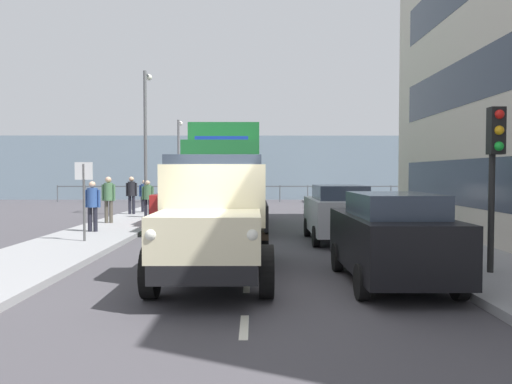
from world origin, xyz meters
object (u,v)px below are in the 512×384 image
(truck_vintage_cream, at_px, (214,221))
(lamp_post_promenade, at_px, (146,129))
(pedestrian_by_lamp, at_px, (144,193))
(lamp_post_far, at_px, (179,152))
(pedestrian_couple_a, at_px, (132,192))
(car_grey_oppositeside_1, at_px, (198,196))
(car_silver_kerbside_1, at_px, (338,212))
(pedestrian_with_bag, at_px, (148,196))
(pedestrian_near_railing, at_px, (92,202))
(street_sign, at_px, (84,187))
(car_red_oppositeside_0, at_px, (183,203))
(traffic_light_near, at_px, (495,153))
(lorry_cargo_green, at_px, (226,173))
(pedestrian_strolling, at_px, (109,196))
(car_white_oppositeside_2, at_px, (209,192))
(car_black_kerbside_near, at_px, (391,237))

(truck_vintage_cream, height_order, lamp_post_promenade, lamp_post_promenade)
(pedestrian_by_lamp, relative_size, lamp_post_far, 0.29)
(pedestrian_couple_a, bearing_deg, car_grey_oppositeside_1, -145.93)
(car_silver_kerbside_1, bearing_deg, pedestrian_with_bag, -43.25)
(pedestrian_near_railing, bearing_deg, street_sign, 102.22)
(car_red_oppositeside_0, relative_size, traffic_light_near, 1.38)
(lamp_post_promenade, bearing_deg, pedestrian_by_lamp, -68.50)
(lorry_cargo_green, distance_m, lamp_post_promenade, 6.94)
(truck_vintage_cream, xyz_separation_m, pedestrian_by_lamp, (4.73, -15.66, -0.10))
(car_red_oppositeside_0, relative_size, street_sign, 1.97)
(traffic_light_near, bearing_deg, pedestrian_near_railing, -35.17)
(traffic_light_near, bearing_deg, pedestrian_strolling, -44.05)
(pedestrian_strolling, height_order, lamp_post_far, lamp_post_far)
(car_silver_kerbside_1, xyz_separation_m, car_red_oppositeside_0, (5.42, -4.83, 0.00))
(truck_vintage_cream, bearing_deg, pedestrian_near_railing, -57.03)
(lorry_cargo_green, xyz_separation_m, car_red_oppositeside_0, (1.77, -0.61, -1.18))
(lorry_cargo_green, bearing_deg, lamp_post_far, -74.90)
(car_grey_oppositeside_1, height_order, street_sign, street_sign)
(pedestrian_with_bag, relative_size, pedestrian_couple_a, 0.91)
(car_grey_oppositeside_1, xyz_separation_m, lamp_post_promenade, (2.41, 1.16, 3.31))
(lorry_cargo_green, relative_size, pedestrian_by_lamp, 5.15)
(truck_vintage_cream, relative_size, car_white_oppositeside_2, 1.40)
(car_grey_oppositeside_1, height_order, pedestrian_by_lamp, pedestrian_by_lamp)
(pedestrian_strolling, distance_m, pedestrian_by_lamp, 5.67)
(car_silver_kerbside_1, relative_size, pedestrian_with_bag, 2.38)
(truck_vintage_cream, relative_size, lamp_post_promenade, 0.82)
(car_silver_kerbside_1, height_order, lamp_post_far, lamp_post_far)
(truck_vintage_cream, height_order, car_red_oppositeside_0, truck_vintage_cream)
(pedestrian_by_lamp, bearing_deg, car_black_kerbside_near, 116.88)
(pedestrian_with_bag, bearing_deg, pedestrian_near_railing, 82.79)
(truck_vintage_cream, relative_size, traffic_light_near, 1.76)
(car_grey_oppositeside_1, relative_size, lamp_post_far, 0.80)
(pedestrian_near_railing, xyz_separation_m, pedestrian_by_lamp, (0.14, -8.58, -0.05))
(pedestrian_strolling, relative_size, traffic_light_near, 0.56)
(car_black_kerbside_near, relative_size, pedestrian_strolling, 2.22)
(car_silver_kerbside_1, xyz_separation_m, car_grey_oppositeside_1, (5.42, -10.49, 0.00))
(lamp_post_promenade, distance_m, street_sign, 10.62)
(truck_vintage_cream, bearing_deg, car_white_oppositeside_2, -84.66)
(pedestrian_by_lamp, distance_m, traffic_light_near, 18.66)
(car_white_oppositeside_2, relative_size, street_sign, 1.79)
(truck_vintage_cream, xyz_separation_m, pedestrian_near_railing, (4.59, -7.08, -0.05))
(car_white_oppositeside_2, bearing_deg, car_red_oppositeside_0, 90.00)
(car_white_oppositeside_2, height_order, lamp_post_far, lamp_post_far)
(traffic_light_near, bearing_deg, lamp_post_far, -68.61)
(traffic_light_near, relative_size, lamp_post_far, 0.58)
(truck_vintage_cream, relative_size, pedestrian_with_bag, 3.50)
(truck_vintage_cream, bearing_deg, pedestrian_couple_a, -70.57)
(pedestrian_by_lamp, distance_m, lamp_post_promenade, 3.19)
(pedestrian_couple_a, height_order, lamp_post_promenade, lamp_post_promenade)
(lorry_cargo_green, height_order, car_silver_kerbside_1, lorry_cargo_green)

